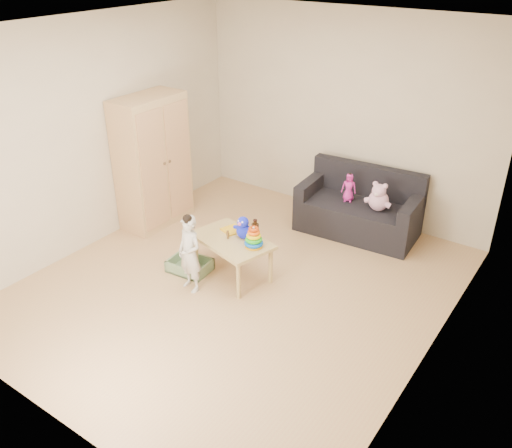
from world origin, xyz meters
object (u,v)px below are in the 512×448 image
Objects in this scene: wardrobe at (153,162)px; toddler at (190,255)px; sofa at (357,218)px; play_table at (232,257)px.

wardrobe reaches higher than toddler.
sofa is 1.75× the size of toddler.
sofa is at bearing 67.73° from play_table.
wardrobe reaches higher than sofa.
wardrobe is 1.76m from play_table.
sofa is (2.27, 1.19, -0.62)m from wardrobe.
toddler reaches higher than sofa.
toddler is at bearing -113.82° from play_table.
play_table reaches higher than sofa.
wardrobe is at bearing 163.33° from play_table.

